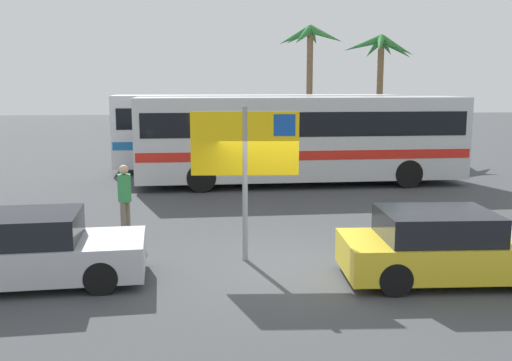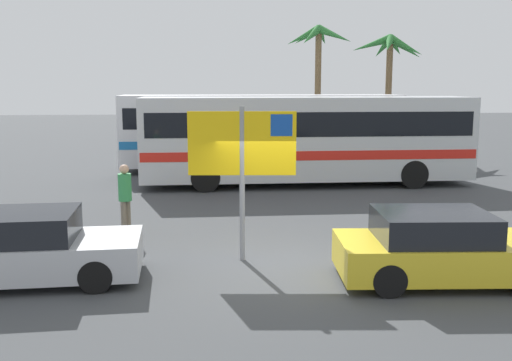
# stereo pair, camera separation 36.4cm
# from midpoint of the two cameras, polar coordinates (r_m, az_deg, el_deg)

# --- Properties ---
(ground) EXTENTS (120.00, 120.00, 0.00)m
(ground) POSITION_cam_midpoint_polar(r_m,az_deg,el_deg) (11.88, 3.24, -8.48)
(ground) COLOR #424447
(bus_front_coach) EXTENTS (11.75, 2.63, 3.17)m
(bus_front_coach) POSITION_cam_midpoint_polar(r_m,az_deg,el_deg) (21.30, 5.36, 4.36)
(bus_front_coach) COLOR silver
(bus_front_coach) RESTS_ON ground
(bus_rear_coach) EXTENTS (11.75, 2.63, 3.17)m
(bus_rear_coach) POSITION_cam_midpoint_polar(r_m,az_deg,el_deg) (24.94, 0.99, 5.13)
(bus_rear_coach) COLOR white
(bus_rear_coach) RESTS_ON ground
(ferry_sign) EXTENTS (2.20, 0.26, 3.20)m
(ferry_sign) POSITION_cam_midpoint_polar(r_m,az_deg,el_deg) (11.90, -0.26, 3.04)
(ferry_sign) COLOR gray
(ferry_sign) RESTS_ON ground
(car_yellow) EXTENTS (4.02, 2.03, 1.32)m
(car_yellow) POSITION_cam_midpoint_polar(r_m,az_deg,el_deg) (11.48, 18.44, -6.30)
(car_yellow) COLOR yellow
(car_yellow) RESTS_ON ground
(car_silver) EXTENTS (3.98, 1.93, 1.32)m
(car_silver) POSITION_cam_midpoint_polar(r_m,az_deg,el_deg) (11.62, -20.33, -6.22)
(car_silver) COLOR #B7BABF
(car_silver) RESTS_ON ground
(pedestrian_by_bus) EXTENTS (0.32, 0.32, 1.73)m
(pedestrian_by_bus) POSITION_cam_midpoint_polar(r_m,az_deg,el_deg) (14.50, -11.93, -1.23)
(pedestrian_by_bus) COLOR #706656
(pedestrian_by_bus) RESTS_ON ground
(palm_tree_seaside) EXTENTS (3.75, 3.73, 6.09)m
(palm_tree_seaside) POSITION_cam_midpoint_polar(r_m,az_deg,el_deg) (30.89, 13.15, 11.75)
(palm_tree_seaside) COLOR brown
(palm_tree_seaside) RESTS_ON ground
(palm_tree_inland) EXTENTS (3.44, 3.17, 6.61)m
(palm_tree_inland) POSITION_cam_midpoint_polar(r_m,az_deg,el_deg) (30.92, 6.40, 12.53)
(palm_tree_inland) COLOR brown
(palm_tree_inland) RESTS_ON ground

